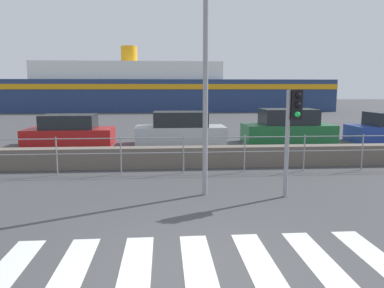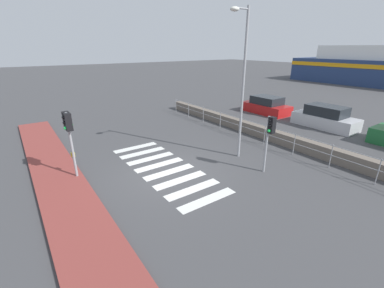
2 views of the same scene
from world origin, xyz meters
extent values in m
plane|color=#424244|center=(0.00, 0.00, 0.00)|extent=(160.00, 160.00, 0.00)
cube|color=brown|center=(0.00, -4.10, 0.06)|extent=(24.00, 1.80, 0.12)
cube|color=silver|center=(-3.70, 0.00, 0.00)|extent=(0.45, 2.40, 0.01)
cube|color=silver|center=(-2.80, 0.00, 0.00)|extent=(0.45, 2.40, 0.01)
cube|color=silver|center=(-1.90, 0.00, 0.00)|extent=(0.45, 2.40, 0.01)
cube|color=silver|center=(-1.00, 0.00, 0.00)|extent=(0.45, 2.40, 0.01)
cube|color=silver|center=(-0.10, 0.00, 0.00)|extent=(0.45, 2.40, 0.01)
cube|color=silver|center=(0.80, 0.00, 0.00)|extent=(0.45, 2.40, 0.01)
cube|color=silver|center=(1.70, 0.00, 0.00)|extent=(0.45, 2.40, 0.01)
cube|color=silver|center=(2.60, 0.00, 0.00)|extent=(0.45, 2.40, 0.01)
cube|color=#6B6056|center=(0.00, 7.01, 0.33)|extent=(20.77, 0.55, 0.66)
cylinder|color=gray|center=(0.00, 6.13, 1.08)|extent=(18.70, 0.03, 0.03)
cylinder|color=gray|center=(0.00, 6.13, 0.62)|extent=(18.70, 0.03, 0.03)
cylinder|color=gray|center=(-9.35, 6.13, 0.57)|extent=(0.04, 0.04, 1.13)
cylinder|color=gray|center=(-7.48, 6.13, 0.57)|extent=(0.04, 0.04, 1.13)
cylinder|color=gray|center=(-5.61, 6.13, 0.57)|extent=(0.04, 0.04, 1.13)
cylinder|color=gray|center=(-3.74, 6.13, 0.57)|extent=(0.04, 0.04, 1.13)
cylinder|color=gray|center=(-1.87, 6.13, 0.57)|extent=(0.04, 0.04, 1.13)
cylinder|color=gray|center=(0.00, 6.13, 0.57)|extent=(0.04, 0.04, 1.13)
cylinder|color=gray|center=(1.87, 6.13, 0.57)|extent=(0.04, 0.04, 1.13)
cylinder|color=gray|center=(3.74, 6.13, 0.57)|extent=(0.04, 0.04, 1.13)
cylinder|color=gray|center=(5.61, 6.13, 0.57)|extent=(0.04, 0.04, 1.13)
cylinder|color=gray|center=(-1.82, -3.43, 1.41)|extent=(0.10, 0.10, 2.82)
cube|color=black|center=(-1.99, -3.43, 2.48)|extent=(0.24, 0.24, 0.68)
sphere|color=black|center=(-1.99, -3.29, 2.69)|extent=(0.13, 0.13, 0.13)
sphere|color=black|center=(-1.99, -3.29, 2.48)|extent=(0.13, 0.13, 0.13)
sphere|color=#19D84C|center=(-1.99, -3.29, 2.27)|extent=(0.13, 0.13, 0.13)
cube|color=black|center=(-1.65, -3.43, 2.48)|extent=(0.24, 0.24, 0.68)
sphere|color=black|center=(-1.65, -3.57, 2.69)|extent=(0.13, 0.13, 0.13)
sphere|color=black|center=(-1.65, -3.57, 2.48)|extent=(0.13, 0.13, 0.13)
sphere|color=#19D84C|center=(-1.65, -3.57, 2.27)|extent=(0.13, 0.13, 0.13)
cube|color=yellow|center=(-1.93, -3.43, 1.05)|extent=(0.10, 0.14, 0.18)
cylinder|color=gray|center=(2.26, 3.42, 1.26)|extent=(0.10, 0.10, 2.51)
cube|color=black|center=(2.43, 3.42, 2.17)|extent=(0.24, 0.24, 0.68)
sphere|color=black|center=(2.43, 3.28, 2.38)|extent=(0.13, 0.13, 0.13)
sphere|color=black|center=(2.43, 3.28, 2.17)|extent=(0.13, 0.13, 0.13)
sphere|color=#19D84C|center=(2.43, 3.28, 1.96)|extent=(0.13, 0.13, 0.13)
cylinder|color=gray|center=(0.39, 3.74, 3.38)|extent=(0.12, 0.12, 6.77)
cylinder|color=gray|center=(0.39, 3.35, 6.62)|extent=(0.07, 0.78, 0.07)
ellipsoid|color=silver|center=(0.39, 2.96, 6.57)|extent=(0.32, 0.42, 0.19)
cube|color=#B21919|center=(-4.81, 12.12, 0.38)|extent=(3.84, 1.87, 0.76)
cube|color=#1E2328|center=(-4.81, 12.12, 1.07)|extent=(2.31, 1.65, 0.62)
cube|color=#BCBCC1|center=(0.18, 12.12, 0.41)|extent=(4.08, 1.74, 0.82)
cube|color=#1E2328|center=(0.18, 12.12, 1.15)|extent=(2.45, 1.53, 0.67)
camera|label=1|loc=(-0.58, -4.96, 2.54)|focal=35.00mm
camera|label=2|loc=(8.73, -5.03, 5.15)|focal=24.00mm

